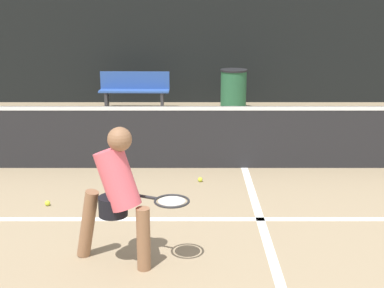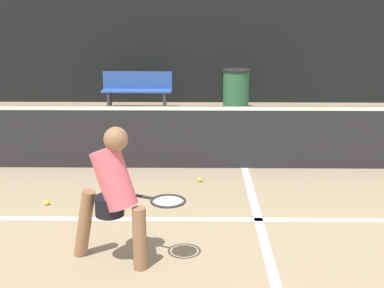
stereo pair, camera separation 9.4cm
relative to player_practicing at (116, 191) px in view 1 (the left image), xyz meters
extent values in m
cube|color=white|center=(1.49, 1.06, -0.74)|extent=(8.25, 0.10, 0.01)
cube|color=white|center=(1.49, 0.63, -0.74)|extent=(0.10, 4.78, 0.01)
cube|color=#232326|center=(1.49, 3.02, -0.27)|extent=(11.00, 0.02, 0.95)
cube|color=white|center=(1.49, 3.02, 0.18)|extent=(11.00, 0.03, 0.06)
cube|color=black|center=(1.49, 8.31, 0.77)|extent=(24.00, 0.06, 3.03)
cylinder|color=#8C6042|center=(0.24, -0.11, -0.44)|extent=(0.13, 0.13, 0.62)
cylinder|color=#8C6042|center=(-0.33, 0.14, -0.39)|extent=(0.30, 0.23, 0.72)
cylinder|color=black|center=(-0.05, 0.01, -0.16)|extent=(0.28, 0.28, 0.19)
cylinder|color=#E55966|center=(0.00, -0.01, 0.13)|extent=(0.46, 0.36, 0.66)
sphere|color=#8C6042|center=(0.04, -0.03, 0.51)|extent=(0.23, 0.23, 0.23)
cylinder|color=#262628|center=(0.22, 0.14, -0.11)|extent=(0.29, 0.15, 0.03)
torus|color=#262628|center=(0.51, 0.02, -0.11)|extent=(0.45, 0.45, 0.02)
cylinder|color=beige|center=(0.51, 0.02, -0.11)|extent=(0.34, 0.34, 0.01)
sphere|color=#D1E033|center=(-1.10, 1.49, -0.71)|extent=(0.07, 0.07, 0.07)
sphere|color=#D1E033|center=(0.81, 2.38, -0.71)|extent=(0.07, 0.07, 0.07)
cube|color=#2D519E|center=(-0.62, 7.35, -0.30)|extent=(1.60, 0.39, 0.04)
cube|color=#2D519E|center=(-0.62, 7.53, -0.09)|extent=(1.59, 0.07, 0.42)
cube|color=#333338|center=(-1.26, 7.36, -0.52)|extent=(0.06, 0.32, 0.44)
cube|color=#333338|center=(0.01, 7.34, -0.52)|extent=(0.06, 0.32, 0.44)
cylinder|color=#28603D|center=(1.64, 7.33, -0.30)|extent=(0.58, 0.58, 0.89)
cylinder|color=black|center=(1.64, 7.33, 0.17)|extent=(0.61, 0.61, 0.04)
cube|color=black|center=(6.44, 11.85, -0.29)|extent=(1.80, 4.53, 0.91)
cube|color=#1E2328|center=(6.44, 11.62, 0.47)|extent=(1.51, 2.72, 0.61)
cylinder|color=black|center=(7.25, 13.30, -0.44)|extent=(0.18, 0.60, 0.60)
cylinder|color=brown|center=(2.09, 17.35, 1.12)|extent=(0.28, 0.28, 3.72)
cylinder|color=brown|center=(-3.84, 17.20, 0.57)|extent=(0.28, 0.28, 2.62)
camera|label=1|loc=(0.70, -4.70, 1.75)|focal=50.00mm
camera|label=2|loc=(0.79, -4.70, 1.75)|focal=50.00mm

